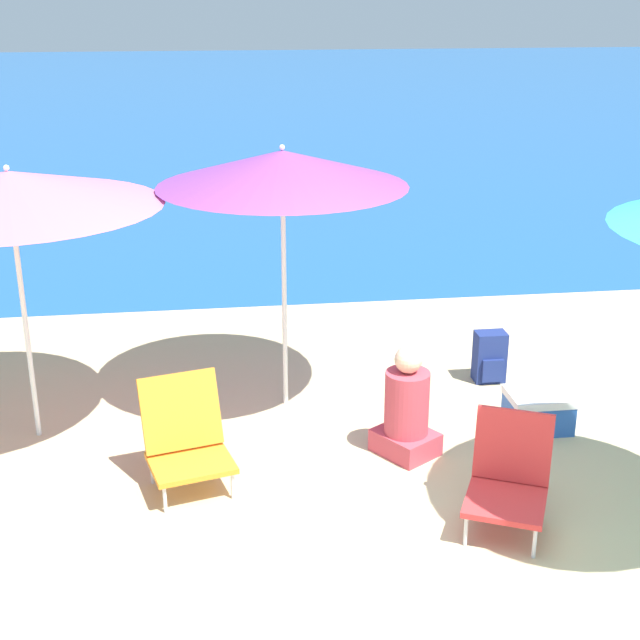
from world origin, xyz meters
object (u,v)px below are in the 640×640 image
(beach_chair_red, at_px, (509,475))
(person_seated_near, at_px, (407,411))
(beach_chair_orange, at_px, (186,436))
(beach_umbrella_pink, at_px, (9,189))
(cooler_box, at_px, (538,410))
(beach_umbrella_purple, at_px, (282,168))
(backpack_navy, at_px, (490,357))

(beach_chair_red, height_order, person_seated_near, person_seated_near)
(person_seated_near, bearing_deg, beach_chair_orange, 153.98)
(beach_umbrella_pink, distance_m, cooler_box, 4.00)
(beach_umbrella_pink, height_order, cooler_box, beach_umbrella_pink)
(beach_umbrella_purple, bearing_deg, cooler_box, -20.14)
(beach_umbrella_pink, xyz_separation_m, beach_umbrella_purple, (1.83, 0.28, 0.04))
(beach_chair_orange, xyz_separation_m, backpack_navy, (2.45, 1.30, -0.13))
(beach_chair_red, bearing_deg, backpack_navy, 100.56)
(beach_umbrella_pink, bearing_deg, beach_chair_red, -27.28)
(beach_umbrella_pink, distance_m, beach_umbrella_purple, 1.85)
(beach_chair_red, relative_size, beach_chair_orange, 0.96)
(beach_umbrella_pink, xyz_separation_m, cooler_box, (3.62, -0.37, -1.66))
(beach_umbrella_purple, height_order, beach_chair_red, beach_umbrella_purple)
(person_seated_near, bearing_deg, beach_umbrella_pink, 132.94)
(beach_chair_orange, bearing_deg, backpack_navy, 13.74)
(beach_umbrella_pink, height_order, beach_chair_orange, beach_umbrella_pink)
(cooler_box, bearing_deg, beach_chair_orange, -170.17)
(beach_chair_red, xyz_separation_m, cooler_box, (0.63, 1.17, -0.18))
(beach_umbrella_purple, height_order, cooler_box, beach_umbrella_purple)
(backpack_navy, bearing_deg, cooler_box, -83.69)
(beach_umbrella_purple, xyz_separation_m, beach_chair_red, (1.16, -1.82, -1.51))
(beach_umbrella_purple, height_order, backpack_navy, beach_umbrella_purple)
(beach_umbrella_pink, xyz_separation_m, beach_chair_red, (2.98, -1.54, -1.48))
(beach_chair_orange, distance_m, cooler_box, 2.59)
(backpack_navy, bearing_deg, beach_umbrella_purple, -173.18)
(beach_umbrella_purple, xyz_separation_m, person_seated_near, (0.75, -0.90, -1.52))
(backpack_navy, bearing_deg, beach_chair_orange, -152.00)
(beach_chair_red, relative_size, backpack_navy, 1.61)
(person_seated_near, xyz_separation_m, backpack_navy, (0.95, 1.10, -0.11))
(beach_chair_orange, xyz_separation_m, cooler_box, (2.54, 0.44, -0.20))
(beach_chair_orange, height_order, person_seated_near, person_seated_near)
(beach_umbrella_purple, bearing_deg, beach_umbrella_pink, -171.13)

